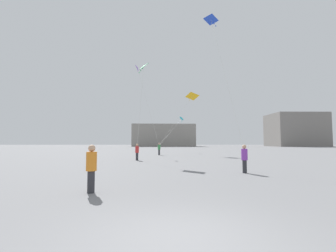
% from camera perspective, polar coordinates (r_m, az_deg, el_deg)
% --- Properties ---
extents(ground_plane, '(300.00, 300.00, 0.00)m').
position_cam_1_polar(ground_plane, '(4.80, 3.13, -25.86)').
color(ground_plane, slate).
extents(person_in_orange, '(0.37, 0.37, 1.70)m').
position_cam_1_polar(person_in_orange, '(8.95, -17.98, -9.24)').
color(person_in_orange, '#2D2D33').
rests_on(person_in_orange, ground_plane).
extents(person_in_green, '(0.36, 0.36, 1.66)m').
position_cam_1_polar(person_in_green, '(32.48, -2.15, -5.44)').
color(person_in_green, '#2D2D33').
rests_on(person_in_green, ground_plane).
extents(person_in_purple, '(0.36, 0.36, 1.64)m').
position_cam_1_polar(person_in_purple, '(14.55, 17.94, -7.23)').
color(person_in_purple, '#2D2D33').
rests_on(person_in_purple, ground_plane).
extents(person_in_red, '(0.35, 0.35, 1.62)m').
position_cam_1_polar(person_in_red, '(23.47, -7.46, -6.06)').
color(person_in_red, '#2D2D33').
rests_on(person_in_red, ground_plane).
extents(kite_cobalt_delta, '(1.25, 6.24, 11.34)m').
position_cam_1_polar(kite_cobalt_delta, '(22.33, 10.48, 23.22)').
color(kite_cobalt_delta, blue).
extents(kite_violet_diamond, '(3.67, 2.50, 12.00)m').
position_cam_1_polar(kite_violet_diamond, '(36.35, -7.38, 13.60)').
color(kite_violet_diamond, purple).
extents(kite_cyan_diamond, '(4.22, 9.24, 4.99)m').
position_cam_1_polar(kite_cyan_diamond, '(41.31, 3.28, 1.77)').
color(kite_cyan_diamond, '#1EB2C6').
extents(kite_emerald_delta, '(1.42, 1.77, 8.39)m').
position_cam_1_polar(kite_emerald_delta, '(24.43, -5.96, 13.92)').
color(kite_emerald_delta, green).
extents(kite_amber_delta, '(5.80, 3.26, 7.78)m').
position_cam_1_polar(kite_amber_delta, '(35.81, 5.79, 7.04)').
color(kite_amber_delta, yellow).
extents(building_left_hall, '(25.55, 9.03, 9.01)m').
position_cam_1_polar(building_left_hall, '(96.64, -1.05, -2.27)').
color(building_left_hall, gray).
rests_on(building_left_hall, ground_plane).
extents(building_centre_hall, '(19.83, 15.63, 13.31)m').
position_cam_1_polar(building_centre_hall, '(110.16, 28.30, -0.88)').
color(building_centre_hall, gray).
rests_on(building_centre_hall, ground_plane).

